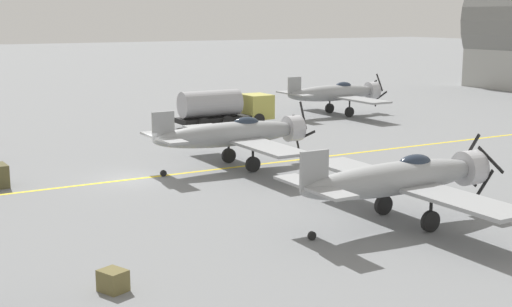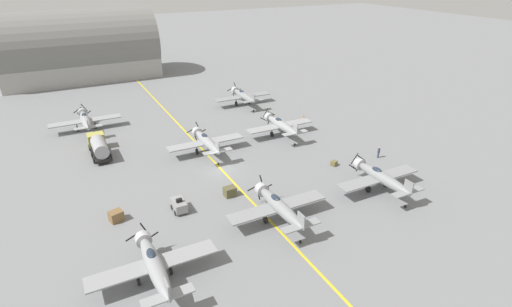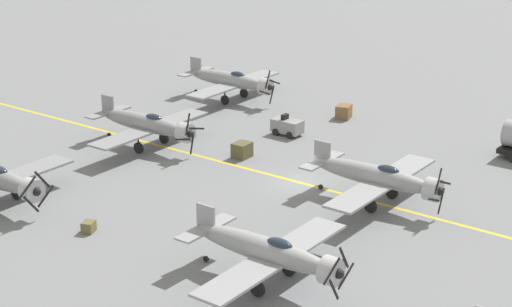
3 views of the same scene
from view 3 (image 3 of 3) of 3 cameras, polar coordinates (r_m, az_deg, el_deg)
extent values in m
plane|color=slate|center=(62.42, 3.18, -2.02)|extent=(400.00, 400.00, 0.00)
cube|color=yellow|center=(62.42, 3.18, -2.01)|extent=(0.30, 160.00, 0.01)
ellipsoid|color=gray|center=(70.04, -7.49, 2.06)|extent=(1.50, 9.50, 1.42)
cylinder|color=#B7B7BC|center=(67.15, -4.75, 1.39)|extent=(1.58, 0.90, 1.58)
ellipsoid|color=#232D3D|center=(69.12, -6.83, 2.34)|extent=(0.80, 1.70, 0.76)
cube|color=gray|center=(69.64, -7.03, 1.69)|extent=(12.00, 2.10, 0.16)
cube|color=gray|center=(72.80, -9.83, 2.74)|extent=(4.40, 1.10, 0.12)
cube|color=gray|center=(72.62, -9.85, 3.23)|extent=(0.14, 1.30, 1.60)
sphere|color=black|center=(66.84, -4.42, 1.31)|extent=(0.56, 0.56, 0.56)
cube|color=black|center=(66.31, -4.90, 0.94)|extent=(1.73, 0.06, 0.59)
cube|color=black|center=(66.41, -4.57, 1.95)|extent=(0.59, 0.06, 1.73)
cube|color=black|center=(67.37, -3.96, 1.67)|extent=(1.73, 0.06, 0.59)
cube|color=black|center=(67.27, -4.28, 0.67)|extent=(0.59, 0.06, 1.73)
cylinder|color=black|center=(70.87, -6.18, 1.50)|extent=(0.14, 0.14, 1.26)
cylinder|color=black|center=(71.07, -6.16, 1.02)|extent=(0.22, 0.90, 0.90)
cylinder|color=black|center=(68.82, -7.86, 0.87)|extent=(0.14, 0.14, 1.26)
cylinder|color=black|center=(69.02, -7.84, 0.38)|extent=(0.22, 0.90, 0.90)
cylinder|color=black|center=(73.44, -9.77, 1.24)|extent=(0.12, 0.36, 0.36)
ellipsoid|color=#95979A|center=(47.77, 0.45, -6.37)|extent=(1.50, 9.50, 1.42)
cylinder|color=#B7B7BC|center=(45.56, 5.01, -7.81)|extent=(1.57, 0.90, 1.58)
ellipsoid|color=#232D3D|center=(46.92, 1.58, -6.11)|extent=(0.80, 1.70, 0.76)
cube|color=#95979A|center=(47.52, 1.19, -6.97)|extent=(12.00, 2.10, 0.16)
cube|color=#95979A|center=(49.99, -3.35, -4.98)|extent=(4.40, 1.10, 0.12)
cube|color=#95979A|center=(49.72, -3.37, -4.30)|extent=(0.14, 1.30, 1.60)
sphere|color=black|center=(45.34, 5.55, -7.98)|extent=(0.56, 0.56, 0.56)
cube|color=black|center=(45.35, 5.88, -6.92)|extent=(1.03, 0.06, 1.57)
cube|color=black|center=(46.12, 6.02, -8.13)|extent=(1.57, 0.06, 1.03)
cube|color=black|center=(45.34, 5.22, -9.03)|extent=(1.03, 0.06, 1.57)
cube|color=black|center=(44.56, 5.07, -7.82)|extent=(1.57, 0.06, 1.03)
cylinder|color=black|center=(48.90, 2.21, -7.00)|extent=(0.14, 0.14, 1.26)
cylinder|color=black|center=(49.19, 2.21, -7.66)|extent=(0.22, 0.90, 0.90)
cylinder|color=black|center=(46.73, 0.11, -8.33)|extent=(0.14, 0.14, 1.26)
cylinder|color=black|center=(47.03, 0.11, -9.01)|extent=(0.22, 0.90, 0.90)
cylinder|color=black|center=(50.90, -3.36, -7.03)|extent=(0.12, 0.36, 0.36)
ellipsoid|color=gray|center=(82.80, -1.86, 4.97)|extent=(1.50, 9.50, 1.42)
cylinder|color=#B7B7BC|center=(80.19, 0.64, 4.49)|extent=(1.57, 0.90, 1.58)
ellipsoid|color=#232D3D|center=(81.98, -1.24, 5.23)|extent=(0.80, 1.70, 0.76)
cube|color=gray|center=(82.43, -1.45, 4.66)|extent=(12.00, 2.10, 0.16)
cube|color=gray|center=(85.29, -4.03, 5.47)|extent=(4.40, 1.10, 0.12)
cube|color=gray|center=(85.13, -4.04, 5.89)|extent=(0.14, 1.30, 1.60)
sphere|color=black|center=(79.91, 0.93, 4.43)|extent=(0.56, 0.56, 0.56)
cube|color=black|center=(80.46, 1.27, 4.79)|extent=(1.67, 0.06, 0.81)
cube|color=black|center=(80.39, 1.07, 3.93)|extent=(0.81, 0.06, 1.67)
cube|color=black|center=(79.37, 0.58, 4.07)|extent=(1.67, 0.06, 0.81)
cube|color=black|center=(79.44, 0.79, 4.94)|extent=(0.81, 0.06, 1.67)
cylinder|color=black|center=(83.74, -0.81, 4.46)|extent=(0.14, 0.14, 1.26)
cylinder|color=black|center=(83.91, -0.81, 4.04)|extent=(0.22, 0.90, 0.90)
cylinder|color=black|center=(81.46, -2.09, 4.01)|extent=(0.14, 0.14, 1.26)
cylinder|color=black|center=(81.63, -2.09, 3.58)|extent=(0.22, 0.90, 0.90)
cylinder|color=black|center=(85.84, -4.03, 4.17)|extent=(0.12, 0.36, 0.36)
cylinder|color=#B7B7BC|center=(57.58, -14.73, -2.38)|extent=(1.57, 0.90, 1.58)
sphere|color=black|center=(57.21, -14.41, -2.49)|extent=(0.56, 0.56, 0.56)
cube|color=black|center=(57.17, -14.76, -3.29)|extent=(1.18, 0.06, 1.47)
cube|color=black|center=(56.62, -14.99, -2.20)|extent=(1.47, 0.06, 1.18)
cube|color=black|center=(57.27, -14.06, -1.69)|extent=(1.18, 0.06, 1.47)
cube|color=black|center=(57.81, -13.84, -2.78)|extent=(1.47, 0.06, 1.18)
cylinder|color=black|center=(61.52, -15.75, -2.01)|extent=(0.14, 0.14, 1.26)
cylinder|color=black|center=(61.75, -15.70, -2.55)|extent=(0.22, 0.90, 0.90)
ellipsoid|color=#949799|center=(58.79, 7.79, -1.43)|extent=(1.50, 9.50, 1.42)
cylinder|color=#B7B7BC|center=(56.96, 11.70, -2.37)|extent=(1.58, 0.90, 1.58)
ellipsoid|color=#232D3D|center=(58.09, 8.80, -1.15)|extent=(0.80, 1.70, 0.76)
cube|color=#949799|center=(58.58, 8.43, -1.89)|extent=(12.00, 2.10, 0.16)
cube|color=#949799|center=(60.66, 4.43, -0.48)|extent=(4.40, 1.10, 0.12)
cube|color=#949799|center=(60.44, 4.45, 0.10)|extent=(0.14, 1.30, 1.60)
sphere|color=black|center=(56.77, 12.15, -2.48)|extent=(0.56, 0.56, 0.56)
cube|color=black|center=(57.34, 12.52, -1.92)|extent=(1.67, 0.06, 0.81)
cube|color=black|center=(57.36, 12.24, -3.12)|extent=(0.81, 0.06, 1.67)
cube|color=black|center=(56.21, 11.78, -3.05)|extent=(1.67, 0.06, 0.81)
cube|color=black|center=(56.19, 12.07, -1.82)|extent=(0.81, 0.06, 1.67)
cylinder|color=black|center=(60.05, 9.08, -2.03)|extent=(0.14, 0.14, 1.26)
cylinder|color=black|center=(60.28, 9.05, -2.59)|extent=(0.22, 0.90, 0.90)
cylinder|color=black|center=(57.58, 7.68, -2.92)|extent=(0.14, 0.14, 1.26)
cylinder|color=black|center=(57.82, 7.65, -3.50)|extent=(0.22, 0.90, 0.90)
cylinder|color=black|center=(61.41, 4.33, -2.24)|extent=(0.12, 0.36, 0.36)
cube|color=gray|center=(72.71, 2.10, 1.85)|extent=(1.40, 2.60, 1.10)
cube|color=black|center=(72.62, 1.94, 2.47)|extent=(0.70, 0.36, 0.44)
cylinder|color=black|center=(73.03, 2.86, 1.50)|extent=(0.20, 0.60, 0.60)
cylinder|color=black|center=(71.95, 2.25, 1.23)|extent=(0.20, 0.60, 0.60)
cylinder|color=black|center=(73.79, 1.94, 1.71)|extent=(0.20, 0.60, 0.60)
cylinder|color=black|center=(72.72, 1.32, 1.44)|extent=(0.20, 0.60, 0.60)
cube|color=brown|center=(67.42, -0.94, 0.23)|extent=(1.50, 1.27, 1.20)
cube|color=brown|center=(77.73, 5.87, 2.79)|extent=(1.73, 1.56, 1.22)
cube|color=brown|center=(55.53, -11.10, -4.81)|extent=(1.07, 0.99, 0.72)
camera|label=1|loc=(48.68, -36.45, -1.26)|focal=50.00mm
camera|label=2|loc=(103.92, -13.77, 21.13)|focal=28.00mm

